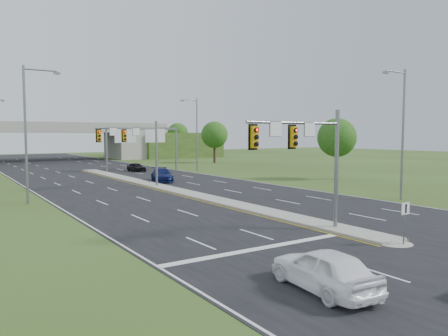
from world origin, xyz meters
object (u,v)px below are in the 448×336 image
signal_mast_near (309,150)px  signal_mast_far (136,143)px  car_far_c (136,167)px  overpass (47,144)px  sign_gantry (142,137)px  car_far_b (162,175)px  car_white (324,269)px  keep_right_sign (405,216)px

signal_mast_near → signal_mast_far: (0.00, 25.00, 0.00)m
car_far_c → overpass: bearing=92.6°
sign_gantry → car_far_b: (-3.98, -15.43, -4.44)m
signal_mast_near → overpass: 80.11m
car_white → car_far_b: car_white is taller
signal_mast_far → car_far_b: size_ratio=1.31×
keep_right_sign → car_far_b: 34.13m
car_white → signal_mast_far: bearing=-94.4°
signal_mast_near → signal_mast_far: bearing=90.0°
signal_mast_near → car_far_b: bearing=80.5°
sign_gantry → overpass: bearing=100.8°
overpass → car_white: 87.22m
overpass → car_white: bearing=-95.3°
keep_right_sign → overpass: overpass is taller
signal_mast_far → keep_right_sign: 29.71m
sign_gantry → car_far_b: size_ratio=2.16×
signal_mast_far → car_white: signal_mast_far is taller
signal_mast_near → signal_mast_far: 25.00m
keep_right_sign → sign_gantry: 50.04m
signal_mast_far → car_far_b: 7.81m
signal_mast_far → car_white: size_ratio=1.53×
car_far_b → car_far_c: car_far_b is taller
signal_mast_near → car_far_c: size_ratio=1.81×
overpass → car_far_c: size_ratio=20.69×
sign_gantry → car_white: 53.96m
signal_mast_far → keep_right_sign: size_ratio=3.18×
signal_mast_far → car_far_b: bearing=42.6°
signal_mast_far → car_far_c: (7.78, 19.48, -4.05)m
car_white → car_far_b: size_ratio=0.85×
signal_mast_far → keep_right_sign: (2.26, -29.45, -3.21)m
sign_gantry → overpass: size_ratio=0.14×
car_white → car_far_b: 37.85m
signal_mast_near → car_far_b: 30.24m
signal_mast_far → car_far_b: (4.97, 4.57, -3.93)m
signal_mast_near → sign_gantry: size_ratio=0.60×
car_white → signal_mast_near: bearing=-124.7°
signal_mast_near → car_far_b: size_ratio=1.31×
signal_mast_far → car_white: bearing=-100.3°
sign_gantry → car_white: (-14.72, -51.72, -4.44)m
overpass → car_far_b: (2.71, -50.51, -2.76)m
signal_mast_near → keep_right_sign: signal_mast_near is taller
keep_right_sign → overpass: (0.00, 84.53, 2.04)m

